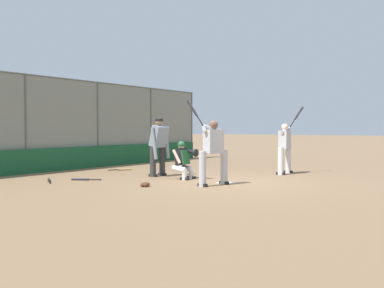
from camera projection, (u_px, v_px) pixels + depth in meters
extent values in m
plane|color=#846647|center=(226.00, 183.00, 12.26)|extent=(160.00, 160.00, 0.00)
cube|color=white|center=(226.00, 183.00, 12.26)|extent=(0.43, 0.43, 0.01)
cylinder|color=#515651|center=(192.00, 125.00, 22.54)|extent=(0.08, 0.08, 3.29)
cylinder|color=#515651|center=(151.00, 125.00, 19.93)|extent=(0.08, 0.08, 3.29)
cylinder|color=#515651|center=(98.00, 124.00, 17.33)|extent=(0.08, 0.08, 3.29)
cylinder|color=#515651|center=(26.00, 124.00, 14.72)|extent=(0.08, 0.08, 3.29)
cube|color=gray|center=(65.00, 124.00, 16.02)|extent=(15.89, 0.01, 3.29)
cylinder|color=#515651|center=(64.00, 79.00, 15.97)|extent=(15.89, 0.06, 0.06)
cube|color=#19512D|center=(67.00, 159.00, 16.01)|extent=(15.57, 0.18, 0.80)
cube|color=slate|center=(83.00, 161.00, 19.39)|extent=(11.12, 1.95, 0.12)
cube|color=slate|center=(92.00, 158.00, 19.07)|extent=(11.12, 0.55, 0.44)
cube|color=#B7BABC|center=(92.00, 152.00, 19.06)|extent=(11.12, 0.24, 0.08)
cube|color=slate|center=(83.00, 154.00, 19.37)|extent=(11.12, 0.55, 0.76)
cube|color=#B7BABC|center=(83.00, 144.00, 19.36)|extent=(11.12, 0.24, 0.08)
cube|color=slate|center=(74.00, 150.00, 19.68)|extent=(11.12, 0.55, 1.08)
cube|color=#B7BABC|center=(74.00, 137.00, 19.66)|extent=(11.12, 0.24, 0.08)
cylinder|color=#B7B7BC|center=(224.00, 167.00, 11.95)|extent=(0.19, 0.19, 0.91)
cube|color=black|center=(224.00, 183.00, 11.96)|extent=(0.18, 0.30, 0.08)
cylinder|color=#B7B7BC|center=(203.00, 169.00, 11.46)|extent=(0.19, 0.19, 0.91)
cube|color=black|center=(203.00, 185.00, 11.48)|extent=(0.18, 0.30, 0.08)
cube|color=#B7B7BC|center=(214.00, 141.00, 11.68)|extent=(0.55, 0.41, 0.63)
sphere|color=brown|center=(214.00, 125.00, 11.66)|extent=(0.23, 0.23, 0.23)
cylinder|color=#B7B7BC|center=(213.00, 129.00, 11.68)|extent=(0.63, 0.32, 0.24)
cylinder|color=#B7B7BC|center=(204.00, 129.00, 11.49)|extent=(0.13, 0.16, 0.17)
sphere|color=black|center=(203.00, 126.00, 11.51)|extent=(0.04, 0.04, 0.04)
cylinder|color=black|center=(200.00, 121.00, 11.53)|extent=(0.09, 0.20, 0.29)
cylinder|color=#28282D|center=(192.00, 108.00, 11.58)|extent=(0.16, 0.31, 0.42)
cylinder|color=silver|center=(191.00, 174.00, 13.24)|extent=(0.14, 0.14, 0.29)
cylinder|color=silver|center=(186.00, 168.00, 13.33)|extent=(0.20, 0.45, 0.22)
cube|color=black|center=(191.00, 177.00, 13.24)|extent=(0.12, 0.27, 0.08)
cylinder|color=silver|center=(184.00, 175.00, 12.91)|extent=(0.14, 0.14, 0.29)
cylinder|color=silver|center=(179.00, 169.00, 13.00)|extent=(0.20, 0.45, 0.22)
cube|color=black|center=(184.00, 179.00, 12.91)|extent=(0.12, 0.27, 0.08)
cube|color=black|center=(181.00, 157.00, 13.17)|extent=(0.44, 0.36, 0.52)
cube|color=#235B33|center=(185.00, 157.00, 13.10)|extent=(0.38, 0.15, 0.43)
sphere|color=beige|center=(181.00, 146.00, 13.16)|extent=(0.19, 0.19, 0.19)
sphere|color=#235B33|center=(181.00, 145.00, 13.16)|extent=(0.21, 0.21, 0.21)
cylinder|color=black|center=(191.00, 151.00, 13.18)|extent=(0.24, 0.51, 0.15)
ellipsoid|color=black|center=(196.00, 153.00, 12.99)|extent=(0.31, 0.12, 0.24)
cylinder|color=beige|center=(177.00, 157.00, 12.95)|extent=(0.11, 0.30, 0.42)
cylinder|color=#333333|center=(162.00, 161.00, 14.12)|extent=(0.19, 0.19, 0.92)
cube|color=black|center=(162.00, 174.00, 14.14)|extent=(0.13, 0.29, 0.08)
cylinder|color=#333333|center=(153.00, 162.00, 13.79)|extent=(0.19, 0.19, 0.92)
cube|color=black|center=(153.00, 175.00, 13.81)|extent=(0.13, 0.29, 0.08)
cube|color=gray|center=(159.00, 136.00, 13.89)|extent=(0.53, 0.47, 0.70)
sphere|color=#936B4C|center=(159.00, 122.00, 13.87)|extent=(0.23, 0.23, 0.23)
cylinder|color=black|center=(159.00, 120.00, 13.87)|extent=(0.24, 0.24, 0.08)
cylinder|color=gray|center=(167.00, 143.00, 14.08)|extent=(0.17, 0.26, 0.98)
cylinder|color=gray|center=(154.00, 143.00, 13.63)|extent=(0.14, 0.25, 0.98)
cylinder|color=silver|center=(281.00, 161.00, 14.34)|extent=(0.18, 0.18, 0.88)
cube|color=black|center=(281.00, 174.00, 14.35)|extent=(0.13, 0.29, 0.08)
cylinder|color=silver|center=(288.00, 160.00, 14.97)|extent=(0.18, 0.18, 0.88)
cube|color=black|center=(288.00, 172.00, 14.98)|extent=(0.13, 0.29, 0.08)
cube|color=#B7B7BC|center=(285.00, 140.00, 14.63)|extent=(0.50, 0.31, 0.61)
sphere|color=beige|center=(285.00, 127.00, 14.61)|extent=(0.22, 0.22, 0.22)
cylinder|color=#B7B7BC|center=(286.00, 130.00, 14.61)|extent=(0.61, 0.11, 0.23)
cylinder|color=#B7B7BC|center=(288.00, 130.00, 14.86)|extent=(0.13, 0.17, 0.17)
sphere|color=black|center=(289.00, 128.00, 14.85)|extent=(0.04, 0.04, 0.04)
cylinder|color=black|center=(292.00, 124.00, 14.84)|extent=(0.15, 0.18, 0.31)
cylinder|color=#28282D|center=(299.00, 113.00, 14.84)|extent=(0.25, 0.29, 0.44)
sphere|color=black|center=(50.00, 183.00, 12.02)|extent=(0.04, 0.04, 0.04)
cylinder|color=black|center=(50.00, 182.00, 12.20)|extent=(0.24, 0.32, 0.03)
cylinder|color=#28282D|center=(49.00, 180.00, 12.62)|extent=(0.35, 0.46, 0.07)
sphere|color=black|center=(109.00, 170.00, 15.62)|extent=(0.04, 0.04, 0.04)
cylinder|color=black|center=(114.00, 170.00, 15.70)|extent=(0.32, 0.18, 0.03)
cylinder|color=tan|center=(125.00, 169.00, 15.88)|extent=(0.45, 0.28, 0.07)
sphere|color=black|center=(100.00, 180.00, 12.77)|extent=(0.04, 0.04, 0.04)
cylinder|color=black|center=(94.00, 179.00, 12.79)|extent=(0.19, 0.33, 0.03)
cylinder|color=#28282D|center=(80.00, 179.00, 12.85)|extent=(0.29, 0.47, 0.07)
ellipsoid|color=#56331E|center=(145.00, 184.00, 11.49)|extent=(0.31, 0.20, 0.11)
ellipsoid|color=#56331E|center=(146.00, 185.00, 11.36)|extent=(0.11, 0.09, 0.09)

